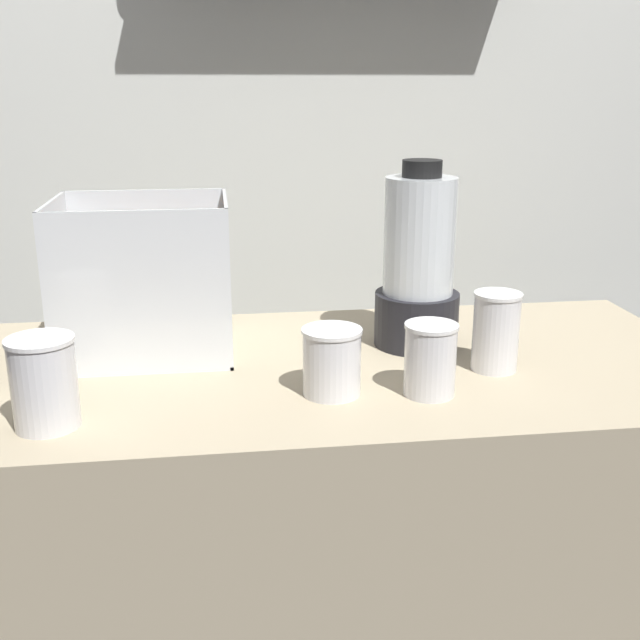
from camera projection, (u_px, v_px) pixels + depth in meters
name	position (u px, v px, depth m)	size (l,w,h in m)	color
counter	(320.00, 582.00, 1.47)	(1.40, 0.64, 0.90)	tan
back_wall_unit	(280.00, 126.00, 1.96)	(2.60, 0.24, 2.50)	silver
carrot_display_bin	(149.00, 303.00, 1.38)	(0.30, 0.25, 0.28)	white
blender_pitcher	(418.00, 269.00, 1.40)	(0.16, 0.16, 0.34)	black
juice_cup_mango_far_left	(45.00, 388.00, 1.08)	(0.10, 0.10, 0.13)	white
juice_cup_carrot_left	(333.00, 365.00, 1.20)	(0.10, 0.10, 0.11)	white
juice_cup_beet_middle	(430.00, 364.00, 1.20)	(0.08, 0.08, 0.12)	white
juice_cup_mango_right	(496.00, 335.00, 1.30)	(0.08, 0.08, 0.14)	white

